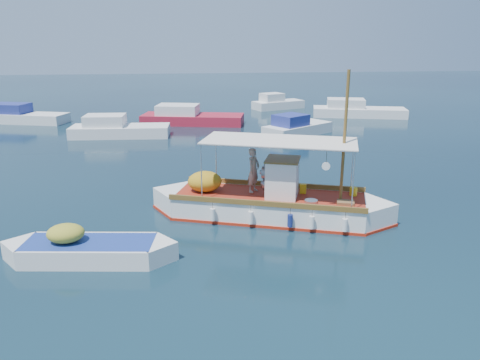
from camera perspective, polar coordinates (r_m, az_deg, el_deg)
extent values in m
plane|color=black|center=(18.73, 1.85, -4.93)|extent=(160.00, 160.00, 0.00)
cube|color=white|center=(19.03, 3.58, -3.46)|extent=(7.89, 4.80, 1.10)
cube|color=white|center=(19.89, -7.15, -2.65)|extent=(2.36, 2.36, 1.10)
cube|color=white|center=(18.90, 14.90, -4.18)|extent=(2.36, 2.36, 1.10)
cube|color=#A82310|center=(19.15, 3.56, -4.38)|extent=(8.01, 4.91, 0.18)
cube|color=maroon|center=(18.85, 3.61, -1.95)|extent=(7.83, 4.61, 0.06)
cube|color=brown|center=(20.00, 4.16, -0.48)|extent=(7.21, 2.57, 0.20)
cube|color=brown|center=(17.64, 3.00, -2.89)|extent=(7.21, 2.57, 0.20)
cube|color=white|center=(18.56, 5.18, 0.19)|extent=(1.56, 1.62, 1.50)
cube|color=brown|center=(18.35, 5.24, 2.52)|extent=(1.68, 1.74, 0.06)
cylinder|color=slate|center=(18.25, 3.06, 0.93)|extent=(0.37, 0.54, 0.50)
cylinder|color=slate|center=(18.86, 3.37, 1.46)|extent=(0.37, 0.54, 0.50)
cylinder|color=slate|center=(18.71, 3.19, -0.42)|extent=(0.37, 0.54, 0.50)
cylinder|color=brown|center=(18.01, 12.62, 5.07)|extent=(0.15, 0.15, 4.99)
cylinder|color=brown|center=(18.11, 10.01, 3.99)|extent=(1.72, 0.66, 0.08)
cylinder|color=silver|center=(20.05, -2.93, 2.62)|extent=(0.06, 0.06, 2.25)
cylinder|color=silver|center=(18.01, -4.73, 0.92)|extent=(0.06, 0.06, 2.25)
cylinder|color=silver|center=(19.41, 13.54, 1.68)|extent=(0.06, 0.06, 2.25)
cylinder|color=silver|center=(17.29, 13.65, -0.20)|extent=(0.06, 0.06, 2.25)
cube|color=silver|center=(18.20, 4.83, 4.80)|extent=(6.35, 4.19, 0.04)
ellipsoid|color=#B88B1B|center=(19.27, -4.31, -0.17)|extent=(1.71, 1.58, 0.84)
cube|color=gold|center=(19.17, 7.71, -1.06)|extent=(0.29, 0.25, 0.40)
cylinder|color=gold|center=(19.30, 13.66, -1.38)|extent=(0.38, 0.38, 0.34)
cube|color=brown|center=(18.28, 12.75, -2.71)|extent=(0.76, 0.64, 0.12)
cylinder|color=#B2B2B2|center=(18.16, 8.66, -2.61)|extent=(0.63, 0.63, 0.12)
cylinder|color=white|center=(17.20, 10.44, 1.66)|extent=(0.29, 0.13, 0.30)
cylinder|color=white|center=(18.11, -3.36, -4.22)|extent=(0.25, 0.25, 0.48)
cylinder|color=navy|center=(17.59, 6.13, -4.94)|extent=(0.25, 0.25, 0.48)
cylinder|color=white|center=(17.53, 12.65, -5.36)|extent=(0.25, 0.25, 0.48)
imported|color=#9E9383|center=(19.01, 1.67, 1.21)|extent=(0.76, 0.79, 1.82)
cube|color=white|center=(16.24, -17.81, -8.50)|extent=(4.36, 2.16, 0.82)
cube|color=white|center=(17.00, -24.58, -8.10)|extent=(1.62, 1.62, 0.82)
cube|color=white|center=(15.72, -10.46, -8.80)|extent=(1.62, 1.62, 0.82)
cube|color=navy|center=(16.08, -17.93, -7.24)|extent=(4.33, 1.98, 0.05)
ellipsoid|color=#A5A02E|center=(16.20, -20.49, -6.10)|extent=(1.32, 1.13, 0.60)
cube|color=silver|center=(35.59, -14.36, 5.64)|extent=(7.18, 2.78, 1.00)
cube|color=silver|center=(35.64, -16.15, 6.99)|extent=(2.93, 2.19, 0.80)
cube|color=#A41B2F|center=(39.79, -5.77, 7.24)|extent=(8.80, 4.56, 1.00)
cube|color=silver|center=(39.92, -7.60, 8.52)|extent=(3.79, 3.05, 0.80)
cube|color=silver|center=(35.39, 7.05, 5.98)|extent=(5.78, 4.97, 1.00)
cube|color=navy|center=(34.62, 6.19, 7.28)|extent=(2.88, 2.80, 0.80)
cube|color=silver|center=(44.78, 14.30, 7.89)|extent=(8.68, 4.63, 1.00)
cube|color=silver|center=(44.53, 12.78, 9.12)|extent=(3.77, 2.98, 0.80)
cube|color=silver|center=(44.31, -24.86, 6.76)|extent=(7.80, 4.36, 1.00)
cube|color=navy|center=(44.83, -26.19, 7.86)|extent=(3.42, 2.73, 0.80)
cube|color=silver|center=(48.45, 4.68, 9.01)|extent=(5.57, 3.77, 1.00)
cube|color=silver|center=(47.91, 3.91, 10.02)|extent=(2.56, 2.35, 0.80)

